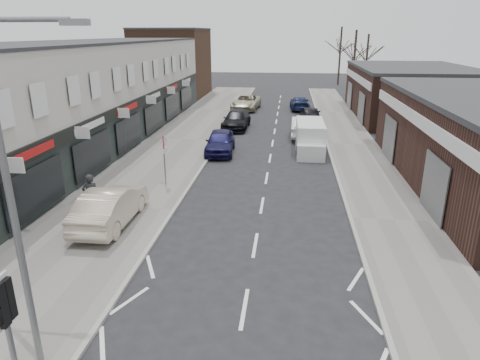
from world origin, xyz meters
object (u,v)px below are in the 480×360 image
(white_van, at_px, (310,138))
(parked_car_left_b, at_px, (236,120))
(parked_car_left_c, at_px, (246,102))
(parked_car_right_b, at_px, (310,115))
(pedestrian, at_px, (91,195))
(warning_sign, at_px, (164,146))
(parked_car_right_a, at_px, (303,127))
(parked_car_left_a, at_px, (220,142))
(traffic_light, at_px, (4,313))
(street_lamp, at_px, (16,188))
(sedan_on_pavement, at_px, (110,206))
(parked_car_right_c, at_px, (300,103))

(white_van, distance_m, parked_car_left_b, 8.90)
(parked_car_left_c, bearing_deg, parked_car_right_b, -40.28)
(pedestrian, bearing_deg, warning_sign, -137.24)
(white_van, xyz_separation_m, parked_car_right_a, (-0.38, 4.33, -0.16))
(warning_sign, height_order, parked_car_left_a, warning_sign)
(pedestrian, xyz_separation_m, parked_car_left_b, (3.96, 19.08, -0.34))
(traffic_light, distance_m, white_van, 23.19)
(warning_sign, bearing_deg, pedestrian, -115.49)
(warning_sign, bearing_deg, street_lamp, -87.16)
(sedan_on_pavement, bearing_deg, street_lamp, 101.35)
(pedestrian, relative_size, parked_car_left_b, 0.38)
(sedan_on_pavement, relative_size, parked_car_right_b, 1.08)
(street_lamp, relative_size, parked_car_right_b, 1.81)
(white_van, height_order, sedan_on_pavement, white_van)
(white_van, height_order, pedestrian, pedestrian)
(parked_car_left_b, distance_m, parked_car_left_c, 9.34)
(sedan_on_pavement, relative_size, parked_car_left_b, 0.95)
(street_lamp, relative_size, warning_sign, 2.96)
(sedan_on_pavement, height_order, parked_car_right_a, sedan_on_pavement)
(street_lamp, xyz_separation_m, parked_car_left_b, (1.27, 27.55, -3.89))
(warning_sign, xyz_separation_m, parked_car_right_a, (7.36, 12.37, -1.42))
(street_lamp, height_order, white_van, street_lamp)
(street_lamp, height_order, sedan_on_pavement, street_lamp)
(parked_car_left_c, relative_size, parked_car_right_a, 1.16)
(parked_car_right_b, relative_size, parked_car_right_c, 0.94)
(parked_car_left_b, bearing_deg, sedan_on_pavement, -96.93)
(warning_sign, relative_size, parked_car_left_c, 0.49)
(parked_car_left_c, xyz_separation_m, parked_car_right_a, (5.60, -11.72, 0.02))
(parked_car_right_c, bearing_deg, sedan_on_pavement, 71.77)
(parked_car_left_b, relative_size, parked_car_right_c, 1.07)
(traffic_light, relative_size, parked_car_right_c, 0.66)
(parked_car_left_b, relative_size, parked_car_left_c, 0.92)
(pedestrian, relative_size, parked_car_right_c, 0.40)
(traffic_light, relative_size, parked_car_left_a, 0.69)
(parked_car_right_a, bearing_deg, warning_sign, 60.51)
(street_lamp, xyz_separation_m, parked_car_left_a, (1.13, 19.71, -3.85))
(traffic_light, bearing_deg, parked_car_left_c, 88.50)
(pedestrian, xyz_separation_m, parked_car_left_c, (3.82, 28.42, -0.31))
(parked_car_left_b, relative_size, parked_car_right_b, 1.14)
(sedan_on_pavement, height_order, parked_car_left_b, sedan_on_pavement)
(parked_car_right_b, bearing_deg, street_lamp, 76.51)
(white_van, bearing_deg, traffic_light, -108.09)
(white_van, bearing_deg, parked_car_right_b, 86.81)
(white_van, xyz_separation_m, parked_car_left_b, (-5.84, 6.71, -0.21))
(sedan_on_pavement, bearing_deg, parked_car_left_a, -102.76)
(parked_car_left_a, bearing_deg, parked_car_right_b, 55.45)
(parked_car_left_c, bearing_deg, white_van, -64.84)
(parked_car_right_a, bearing_deg, parked_car_right_c, -88.75)
(sedan_on_pavement, bearing_deg, warning_sign, -100.62)
(street_lamp, height_order, warning_sign, street_lamp)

